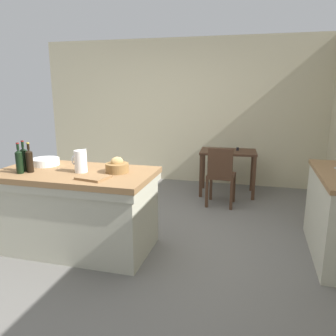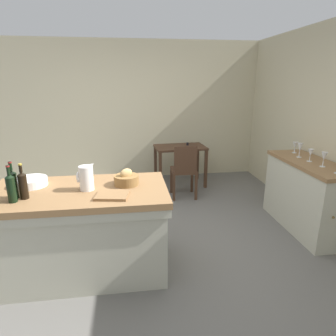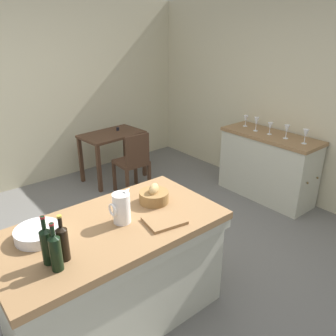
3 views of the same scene
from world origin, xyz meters
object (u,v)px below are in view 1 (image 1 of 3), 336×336
at_px(pitcher, 81,161).
at_px(writing_desk, 228,158).
at_px(cutting_board, 93,177).
at_px(wine_bottle_dark, 29,160).
at_px(wash_bowl, 45,162).
at_px(bread_basket, 117,167).
at_px(island_table, 77,207).
at_px(wine_bottle_amber, 24,159).
at_px(wooden_chair, 221,174).
at_px(wine_bottle_green, 19,161).

bearing_deg(pitcher, writing_desk, 61.04).
relative_size(writing_desk, cutting_board, 3.34).
bearing_deg(wine_bottle_dark, wash_bowl, 98.02).
bearing_deg(bread_basket, wine_bottle_dark, -165.08).
height_order(writing_desk, cutting_board, cutting_board).
distance_m(wash_bowl, bread_basket, 0.93).
xyz_separation_m(island_table, cutting_board, (0.33, -0.22, 0.42)).
distance_m(wash_bowl, wine_bottle_amber, 0.32).
height_order(wooden_chair, wine_bottle_green, wine_bottle_green).
height_order(island_table, pitcher, pitcher).
distance_m(island_table, pitcher, 0.53).
xyz_separation_m(wooden_chair, wine_bottle_amber, (-1.88, -1.89, 0.52)).
bearing_deg(writing_desk, wine_bottle_green, -126.25).
bearing_deg(pitcher, wooden_chair, 54.16).
xyz_separation_m(writing_desk, pitcher, (-1.33, -2.40, 0.38)).
height_order(bread_basket, wine_bottle_dark, wine_bottle_dark).
bearing_deg(wine_bottle_dark, cutting_board, -4.51).
height_order(cutting_board, wine_bottle_amber, wine_bottle_amber).
xyz_separation_m(island_table, writing_desk, (1.41, 2.38, 0.14)).
bearing_deg(wooden_chair, writing_desk, 85.88).
height_order(writing_desk, wooden_chair, wooden_chair).
distance_m(wash_bowl, wine_bottle_green, 0.41).
xyz_separation_m(wooden_chair, wash_bowl, (-1.84, -1.59, 0.43)).
height_order(pitcher, wine_bottle_green, wine_bottle_green).
bearing_deg(wash_bowl, pitcher, -18.49).
bearing_deg(island_table, writing_desk, 59.31).
bearing_deg(wine_bottle_amber, wooden_chair, 45.13).
height_order(wooden_chair, wash_bowl, wash_bowl).
xyz_separation_m(island_table, wine_bottle_green, (-0.50, -0.22, 0.53)).
xyz_separation_m(wine_bottle_dark, wine_bottle_amber, (-0.09, 0.03, 0.01)).
height_order(wooden_chair, cutting_board, cutting_board).
distance_m(pitcher, cutting_board, 0.33).
distance_m(bread_basket, wine_bottle_amber, 0.99).
distance_m(bread_basket, wine_bottle_dark, 0.91).
height_order(wooden_chair, wine_bottle_dark, wine_bottle_dark).
bearing_deg(island_table, wash_bowl, 160.03).
xyz_separation_m(writing_desk, bread_basket, (-0.96, -2.30, 0.32)).
relative_size(pitcher, wine_bottle_dark, 0.87).
height_order(wash_bowl, bread_basket, bread_basket).
bearing_deg(wine_bottle_dark, pitcher, 15.57).
bearing_deg(wine_bottle_dark, bread_basket, 14.92).
bearing_deg(wine_bottle_green, wooden_chair, 46.75).
xyz_separation_m(wash_bowl, cutting_board, (0.80, -0.39, -0.03)).
height_order(writing_desk, wine_bottle_dark, wine_bottle_dark).
bearing_deg(cutting_board, wash_bowl, 154.11).
height_order(island_table, cutting_board, cutting_board).
distance_m(wooden_chair, pitcher, 2.25).
xyz_separation_m(cutting_board, wine_bottle_amber, (-0.84, 0.09, 0.12)).
distance_m(writing_desk, wine_bottle_dark, 3.16).
relative_size(island_table, wash_bowl, 5.38).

